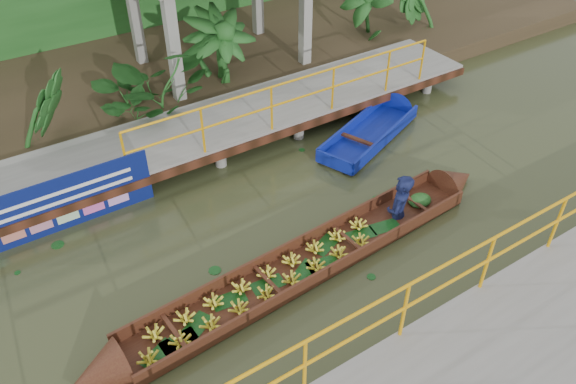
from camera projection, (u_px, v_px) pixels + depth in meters
ground at (243, 258)px, 9.80m from camera, size 80.00×80.00×0.00m
land_strip at (100, 81)px, 14.59m from camera, size 30.00×8.00×0.45m
far_dock at (162, 145)px, 11.76m from camera, size 16.00×2.06×1.66m
vendor_boat at (329, 244)px, 9.66m from camera, size 8.48×1.35×2.13m
moored_blue_boat at (386, 119)px, 13.22m from camera, size 3.56×2.08×0.83m
blue_banner at (53, 207)px, 10.03m from camera, size 3.64×0.04×1.14m
tropical_plants at (213, 51)px, 13.43m from camera, size 14.38×1.38×1.73m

